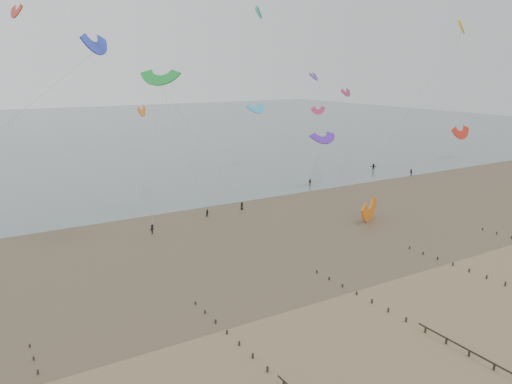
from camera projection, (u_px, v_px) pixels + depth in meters
ground at (355, 317)px, 55.73m from camera, size 500.00×500.00×0.00m
sea_and_shore at (194, 237)px, 82.26m from camera, size 500.00×665.00×0.03m
kitesurfers at (288, 190)px, 111.05m from camera, size 129.43×22.19×1.89m
grounded_kite at (370, 220)px, 91.72m from camera, size 9.48×8.88×4.15m
kites_airborne at (131, 87)px, 125.29m from camera, size 225.14×122.00×45.26m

